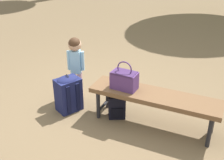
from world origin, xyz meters
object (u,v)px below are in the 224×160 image
at_px(park_bench, 154,98).
at_px(handbag, 124,79).
at_px(backpack_large, 68,92).
at_px(backpack_small, 117,105).
at_px(child_standing, 76,58).

height_order(park_bench, handbag, handbag).
relative_size(park_bench, backpack_large, 3.07).
xyz_separation_m(backpack_large, backpack_small, (-0.61, -0.29, -0.08)).
relative_size(handbag, backpack_large, 0.69).
bearing_deg(child_standing, backpack_small, 176.39).
distance_m(park_bench, handbag, 0.43).
bearing_deg(park_bench, backpack_large, 22.36).
relative_size(park_bench, backpack_small, 4.50).
xyz_separation_m(handbag, backpack_large, (0.71, 0.31, -0.31)).
height_order(handbag, backpack_large, handbag).
bearing_deg(park_bench, child_standing, 4.66).
height_order(park_bench, backpack_large, backpack_large).
bearing_deg(park_bench, handbag, 19.22).
relative_size(park_bench, child_standing, 1.81).
height_order(child_standing, backpack_small, child_standing).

